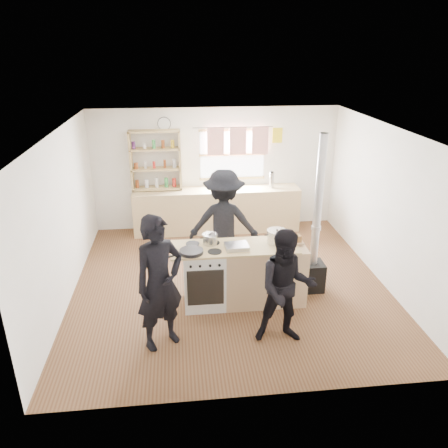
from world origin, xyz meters
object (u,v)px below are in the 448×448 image
at_px(cooking_island, 244,274).
at_px(person_near_right, 286,288).
at_px(person_near_left, 160,283).
at_px(flue_heater, 314,252).
at_px(thermos, 272,180).
at_px(stockpot_stove, 210,239).
at_px(skillet_greens, 191,251).
at_px(bread_board, 293,240).
at_px(stockpot_counter, 277,236).
at_px(person_far, 224,223).
at_px(roast_tray, 237,246).

bearing_deg(cooking_island, person_near_right, -68.13).
bearing_deg(person_near_left, flue_heater, -5.85).
height_order(thermos, stockpot_stove, thermos).
bearing_deg(skillet_greens, bread_board, 6.57).
bearing_deg(person_near_right, skillet_greens, 149.32).
height_order(cooking_island, stockpot_counter, stockpot_counter).
bearing_deg(flue_heater, thermos, 93.28).
height_order(person_near_left, person_near_right, person_near_left).
height_order(stockpot_stove, person_near_right, person_near_right).
relative_size(thermos, flue_heater, 0.13).
height_order(stockpot_counter, person_far, person_far).
height_order(skillet_greens, person_near_right, person_near_right).
distance_m(skillet_greens, person_far, 1.25).
height_order(skillet_greens, person_far, person_far).
height_order(stockpot_stove, person_far, person_far).
bearing_deg(stockpot_stove, person_near_left, -125.39).
distance_m(thermos, roast_tray, 3.05).
bearing_deg(thermos, stockpot_counter, -100.37).
height_order(bread_board, person_far, person_far).
relative_size(cooking_island, stockpot_counter, 6.62).
xyz_separation_m(stockpot_stove, person_far, (0.29, 0.83, -0.10)).
xyz_separation_m(thermos, stockpot_stove, (-1.47, -2.65, -0.05)).
xyz_separation_m(flue_heater, person_near_left, (-2.33, -1.11, 0.24)).
relative_size(flue_heater, person_far, 1.38).
height_order(skillet_greens, flue_heater, flue_heater).
height_order(cooking_island, stockpot_stove, stockpot_stove).
height_order(cooking_island, flue_heater, flue_heater).
bearing_deg(bread_board, person_near_left, -154.95).
relative_size(stockpot_stove, stockpot_counter, 0.74).
xyz_separation_m(stockpot_stove, stockpot_counter, (0.98, -0.06, 0.02)).
xyz_separation_m(thermos, roast_tray, (-1.11, -2.84, -0.10)).
xyz_separation_m(stockpot_stove, bread_board, (1.22, -0.10, -0.03)).
height_order(cooking_island, skillet_greens, skillet_greens).
relative_size(cooking_island, person_far, 1.09).
height_order(stockpot_stove, person_near_left, person_near_left).
height_order(roast_tray, flue_heater, flue_heater).
relative_size(skillet_greens, stockpot_stove, 2.01).
relative_size(stockpot_stove, flue_heater, 0.09).
bearing_deg(flue_heater, person_near_left, -154.46).
relative_size(roast_tray, person_near_right, 0.22).
height_order(flue_heater, person_far, flue_heater).
relative_size(cooking_island, person_near_right, 1.26).
height_order(stockpot_stove, flue_heater, flue_heater).
xyz_separation_m(person_near_right, person_far, (-0.59, 1.93, 0.12)).
bearing_deg(thermos, person_far, -122.97).
height_order(skillet_greens, bread_board, bread_board).
distance_m(stockpot_counter, bread_board, 0.25).
relative_size(bread_board, person_near_right, 0.20).
relative_size(stockpot_counter, bread_board, 0.96).
height_order(cooking_island, bread_board, bread_board).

